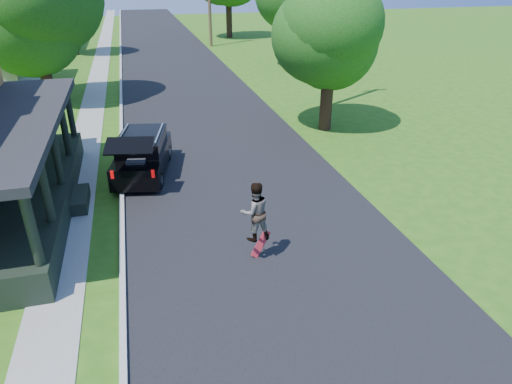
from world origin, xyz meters
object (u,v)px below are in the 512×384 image
object	(u,v)px
tree_right_near	(330,30)
utility_pole_near	(332,5)
skateboarder	(255,212)
black_suv	(143,154)

from	to	relation	value
tree_right_near	utility_pole_near	distance (m)	3.88
utility_pole_near	skateboarder	bearing A→B (deg)	-122.66
black_suv	utility_pole_near	world-z (taller)	utility_pole_near
black_suv	skateboarder	xyz separation A→B (m)	(2.62, -6.61, 0.71)
utility_pole_near	black_suv	bearing A→B (deg)	-149.75
black_suv	utility_pole_near	size ratio (longest dim) A/B	0.45
black_suv	skateboarder	distance (m)	7.14
skateboarder	tree_right_near	bearing A→B (deg)	-128.03
tree_right_near	utility_pole_near	world-z (taller)	utility_pole_near
skateboarder	utility_pole_near	xyz separation A→B (m)	(7.58, 13.28, 3.80)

